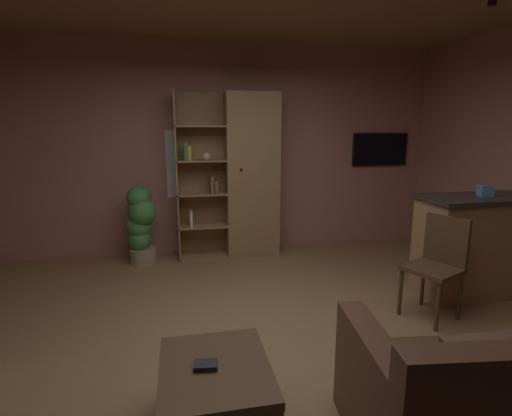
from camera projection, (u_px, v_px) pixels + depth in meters
floor at (266, 351)px, 2.98m from camera, size 5.96×5.23×0.02m
wall_back at (223, 150)px, 5.23m from camera, size 6.08×0.06×2.82m
window_pane_back at (193, 164)px, 5.15m from camera, size 0.71×0.01×0.89m
bookshelf_cabinet at (245, 177)px, 5.09m from camera, size 1.34×0.41×2.16m
kitchen_bar_counter at (490, 244)px, 3.96m from camera, size 1.54×0.59×1.03m
tissue_box at (485, 191)px, 3.83m from camera, size 0.15×0.15×0.11m
leather_couch at (502, 407)px, 1.94m from camera, size 1.55×1.06×0.84m
coffee_table at (215, 380)px, 2.08m from camera, size 0.59×0.70×0.43m
table_book_0 at (206, 365)px, 2.04m from camera, size 0.14×0.10×0.03m
dining_chair at (438, 260)px, 3.44m from camera, size 0.55×0.55×0.92m
potted_floor_plant at (141, 223)px, 4.81m from camera, size 0.40×0.39×1.00m
wall_mounted_tv at (380, 149)px, 5.62m from camera, size 0.85×0.06×0.48m
track_light_spot_2 at (492, 0)px, 3.20m from camera, size 0.07×0.07×0.09m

